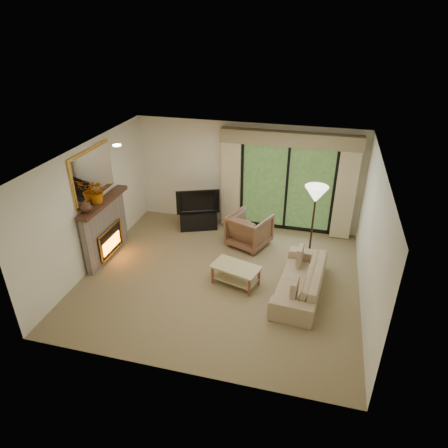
% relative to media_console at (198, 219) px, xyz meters
% --- Properties ---
extents(floor, '(5.50, 5.50, 0.00)m').
position_rel_media_console_xyz_m(floor, '(1.09, -1.95, -0.23)').
color(floor, '#877650').
rests_on(floor, ground).
extents(ceiling, '(5.50, 5.50, 0.00)m').
position_rel_media_console_xyz_m(ceiling, '(1.09, -1.95, 2.37)').
color(ceiling, white).
rests_on(ceiling, ground).
extents(wall_back, '(5.00, 0.00, 5.00)m').
position_rel_media_console_xyz_m(wall_back, '(1.09, 0.55, 1.07)').
color(wall_back, '#EFE7CA').
rests_on(wall_back, ground).
extents(wall_front, '(5.00, 0.00, 5.00)m').
position_rel_media_console_xyz_m(wall_front, '(1.09, -4.45, 1.07)').
color(wall_front, '#EFE7CA').
rests_on(wall_front, ground).
extents(wall_left, '(0.00, 5.00, 5.00)m').
position_rel_media_console_xyz_m(wall_left, '(-1.66, -1.95, 1.07)').
color(wall_left, '#EFE7CA').
rests_on(wall_left, ground).
extents(wall_right, '(0.00, 5.00, 5.00)m').
position_rel_media_console_xyz_m(wall_right, '(3.84, -1.95, 1.07)').
color(wall_right, '#EFE7CA').
rests_on(wall_right, ground).
extents(fireplace, '(0.24, 1.70, 1.37)m').
position_rel_media_console_xyz_m(fireplace, '(-1.54, -1.75, 0.46)').
color(fireplace, slate).
rests_on(fireplace, floor).
extents(mirror, '(0.07, 1.45, 1.02)m').
position_rel_media_console_xyz_m(mirror, '(-1.62, -1.75, 1.72)').
color(mirror, gold).
rests_on(mirror, wall_left).
extents(sliding_door, '(2.26, 0.10, 2.16)m').
position_rel_media_console_xyz_m(sliding_door, '(2.09, 0.50, 0.87)').
color(sliding_door, black).
rests_on(sliding_door, floor).
extents(curtain_left, '(0.45, 0.18, 2.35)m').
position_rel_media_console_xyz_m(curtain_left, '(0.74, 0.39, 0.97)').
color(curtain_left, '#C8B88D').
rests_on(curtain_left, floor).
extents(curtain_right, '(0.45, 0.18, 2.35)m').
position_rel_media_console_xyz_m(curtain_right, '(3.44, 0.39, 0.97)').
color(curtain_right, '#C8B88D').
rests_on(curtain_right, floor).
extents(cornice, '(3.20, 0.24, 0.32)m').
position_rel_media_console_xyz_m(cornice, '(2.09, 0.41, 2.09)').
color(cornice, '#91825C').
rests_on(cornice, wall_back).
extents(media_console, '(1.00, 0.72, 0.46)m').
position_rel_media_console_xyz_m(media_console, '(0.00, 0.00, 0.00)').
color(media_console, black).
rests_on(media_console, floor).
extents(tv, '(1.03, 0.52, 0.61)m').
position_rel_media_console_xyz_m(tv, '(0.00, 0.00, 0.53)').
color(tv, black).
rests_on(tv, media_console).
extents(armchair, '(1.10, 1.12, 0.79)m').
position_rel_media_console_xyz_m(armchair, '(1.40, -0.50, 0.17)').
color(armchair, brown).
rests_on(armchair, floor).
extents(sofa, '(0.96, 2.08, 0.59)m').
position_rel_media_console_xyz_m(sofa, '(2.70, -2.02, 0.07)').
color(sofa, tan).
rests_on(sofa, floor).
extents(pillow_near, '(0.13, 0.39, 0.38)m').
position_rel_media_console_xyz_m(pillow_near, '(2.63, -2.61, 0.28)').
color(pillow_near, brown).
rests_on(pillow_near, sofa).
extents(pillow_far, '(0.12, 0.36, 0.35)m').
position_rel_media_console_xyz_m(pillow_far, '(2.63, -1.44, 0.27)').
color(pillow_far, brown).
rests_on(pillow_far, sofa).
extents(coffee_table, '(1.04, 0.75, 0.42)m').
position_rel_media_console_xyz_m(coffee_table, '(1.44, -2.07, -0.02)').
color(coffee_table, tan).
rests_on(coffee_table, floor).
extents(floor_lamp, '(0.61, 0.61, 1.77)m').
position_rel_media_console_xyz_m(floor_lamp, '(2.80, -0.86, 0.65)').
color(floor_lamp, '#FFECCF').
rests_on(floor_lamp, floor).
extents(vase, '(0.28, 0.28, 0.24)m').
position_rel_media_console_xyz_m(vase, '(-1.52, -2.32, 1.26)').
color(vase, '#402619').
rests_on(vase, fireplace).
extents(branches, '(0.47, 0.41, 0.50)m').
position_rel_media_console_xyz_m(branches, '(-1.52, -1.87, 1.39)').
color(branches, '#B85C09').
rests_on(branches, fireplace).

